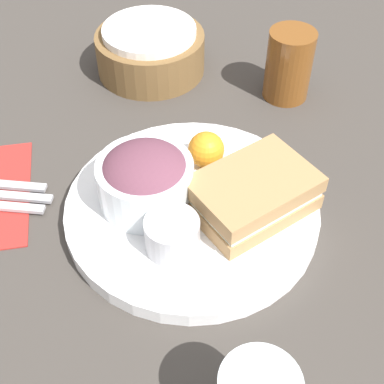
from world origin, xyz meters
name	(u,v)px	position (x,y,z in m)	size (l,w,h in m)	color
ground_plane	(192,215)	(0.00, 0.00, 0.00)	(4.00, 4.00, 0.00)	#3D3833
plate	(192,209)	(0.00, 0.00, 0.01)	(0.31, 0.31, 0.02)	white
sandwich	(253,194)	(0.07, -0.02, 0.05)	(0.17, 0.15, 0.05)	#A37A4C
salad_bowl	(145,178)	(-0.05, 0.02, 0.06)	(0.11, 0.11, 0.07)	white
dressing_cup	(172,235)	(-0.03, -0.06, 0.04)	(0.06, 0.06, 0.04)	#B7B7BC
orange_wedge	(206,150)	(0.03, 0.07, 0.04)	(0.05, 0.05, 0.05)	orange
drink_glass	(289,65)	(0.18, 0.22, 0.05)	(0.07, 0.07, 0.11)	brown
bread_basket	(150,50)	(-0.01, 0.32, 0.04)	(0.17, 0.17, 0.08)	brown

